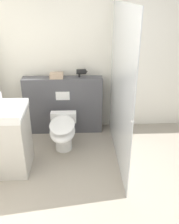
{
  "coord_description": "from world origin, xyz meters",
  "views": [
    {
      "loc": [
        -0.11,
        -2.1,
        2.17
      ],
      "look_at": [
        0.02,
        1.13,
        0.62
      ],
      "focal_mm": 40.0,
      "sensor_mm": 36.0,
      "label": 1
    }
  ],
  "objects": [
    {
      "name": "partition_panel",
      "position": [
        -0.39,
        1.7,
        0.48
      ],
      "size": [
        1.28,
        0.22,
        0.96
      ],
      "color": "#4C4C51",
      "rests_on": "ground_plane"
    },
    {
      "name": "wall_back",
      "position": [
        0.0,
        1.91,
        1.25
      ],
      "size": [
        8.0,
        0.06,
        2.5
      ],
      "color": "silver",
      "rests_on": "ground_plane"
    },
    {
      "name": "ground_plane",
      "position": [
        0.0,
        0.0,
        0.0
      ],
      "size": [
        12.0,
        12.0,
        0.0
      ],
      "primitive_type": "plane",
      "color": "#9E9384"
    },
    {
      "name": "sink_vanity",
      "position": [
        -1.11,
        0.7,
        0.46
      ],
      "size": [
        0.62,
        0.56,
        1.05
      ],
      "color": "beige",
      "rests_on": "ground_plane"
    },
    {
      "name": "shower_glass",
      "position": [
        0.41,
        0.97,
        1.04
      ],
      "size": [
        0.04,
        1.8,
        2.07
      ],
      "color": "silver",
      "rests_on": "ground_plane"
    },
    {
      "name": "folded_towel",
      "position": [
        -0.48,
        1.68,
        1.0
      ],
      "size": [
        0.21,
        0.15,
        0.08
      ],
      "color": "tan",
      "rests_on": "partition_panel"
    },
    {
      "name": "hair_drier",
      "position": [
        -0.08,
        1.72,
        1.04
      ],
      "size": [
        0.18,
        0.08,
        0.13
      ],
      "color": "black",
      "rests_on": "partition_panel"
    },
    {
      "name": "toilet",
      "position": [
        -0.37,
        1.09,
        0.33
      ],
      "size": [
        0.39,
        0.69,
        0.51
      ],
      "color": "white",
      "rests_on": "ground_plane"
    }
  ]
}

